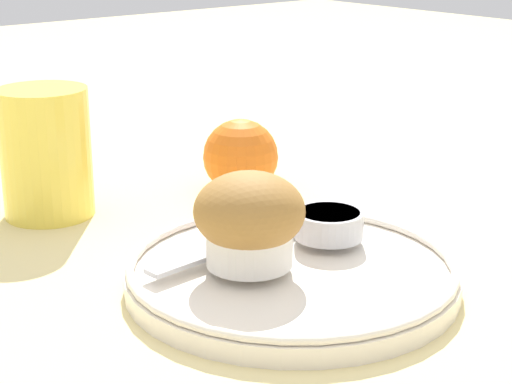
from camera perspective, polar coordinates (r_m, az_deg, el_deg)
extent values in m
plane|color=beige|center=(0.62, -0.15, -6.03)|extent=(3.00, 3.00, 0.00)
cylinder|color=silver|center=(0.61, 2.38, -5.70)|extent=(0.24, 0.24, 0.01)
torus|color=silver|center=(0.61, 2.39, -4.84)|extent=(0.23, 0.23, 0.01)
cylinder|color=silver|center=(0.59, -0.44, -3.38)|extent=(0.06, 0.06, 0.03)
ellipsoid|color=olive|center=(0.58, -0.45, -1.27)|extent=(0.08, 0.08, 0.05)
cylinder|color=silver|center=(0.65, 4.88, -2.15)|extent=(0.05, 0.05, 0.02)
cylinder|color=silver|center=(0.64, 4.90, -1.49)|extent=(0.05, 0.05, 0.00)
sphere|color=maroon|center=(0.64, -0.84, -2.50)|extent=(0.02, 0.02, 0.02)
sphere|color=maroon|center=(0.65, 0.19, -2.20)|extent=(0.02, 0.02, 0.02)
cube|color=silver|center=(0.63, -0.96, -3.35)|extent=(0.17, 0.03, 0.00)
sphere|color=orange|center=(0.80, -1.04, 2.38)|extent=(0.07, 0.07, 0.07)
cylinder|color=#EAD14C|center=(0.76, -13.83, 2.55)|extent=(0.08, 0.08, 0.11)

